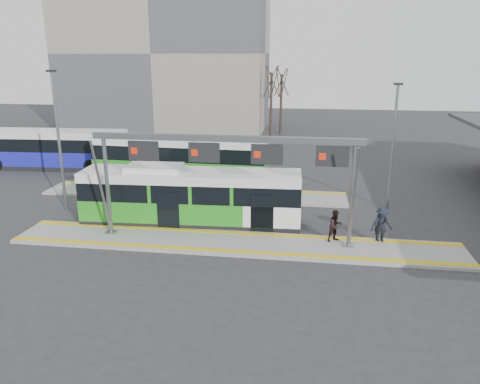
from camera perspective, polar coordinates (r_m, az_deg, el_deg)
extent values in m
plane|color=#2D2D30|center=(23.14, -0.67, -6.42)|extent=(120.00, 120.00, 0.00)
cube|color=gray|center=(23.11, -0.67, -6.25)|extent=(22.00, 3.00, 0.15)
cube|color=gray|center=(31.26, -5.63, -0.17)|extent=(20.00, 3.00, 0.15)
cube|color=yellow|center=(24.13, -0.24, -5.01)|extent=(22.00, 0.35, 0.02)
cube|color=yellow|center=(22.03, -1.14, -7.19)|extent=(22.00, 0.35, 0.02)
cube|color=yellow|center=(32.31, -5.15, 0.55)|extent=(20.00, 0.35, 0.02)
cylinder|color=slate|center=(24.35, -15.87, 0.78)|extent=(0.20, 0.20, 5.05)
cube|color=slate|center=(25.11, -15.42, -4.71)|extent=(0.50, 0.50, 0.06)
cylinder|color=slate|center=(23.73, -16.54, 0.32)|extent=(0.12, 1.46, 4.90)
cylinder|color=slate|center=(22.37, 13.49, -0.42)|extent=(0.20, 0.20, 5.05)
cube|color=slate|center=(23.20, 13.08, -6.32)|extent=(0.50, 0.50, 0.06)
cylinder|color=slate|center=(21.70, 13.64, -0.95)|extent=(0.12, 1.46, 4.90)
cube|color=slate|center=(22.02, -1.89, 6.53)|extent=(13.00, 0.25, 0.30)
cube|color=black|center=(23.18, -11.68, 4.94)|extent=(1.50, 0.12, 0.95)
cube|color=#B7230B|center=(23.28, -12.79, 4.92)|extent=(0.32, 0.02, 0.32)
cube|color=black|center=(22.35, -4.40, 4.81)|extent=(1.50, 0.12, 0.95)
cube|color=#B7230B|center=(22.38, -5.57, 4.80)|extent=(0.32, 0.02, 0.32)
cube|color=black|center=(21.89, 3.31, 4.59)|extent=(1.50, 0.12, 0.95)
cube|color=#B7230B|center=(21.87, 2.11, 4.59)|extent=(0.32, 0.02, 0.32)
cube|color=black|center=(21.84, 11.19, 4.27)|extent=(1.50, 0.12, 0.95)
cube|color=#B7230B|center=(21.76, 10.01, 4.29)|extent=(0.32, 0.02, 0.32)
cube|color=gray|center=(59.62, -8.95, 16.33)|extent=(24.00, 12.00, 18.00)
cube|color=black|center=(26.03, -5.89, -3.43)|extent=(11.94, 3.04, 0.35)
cube|color=#278E1F|center=(25.79, -5.94, -1.88)|extent=(11.94, 3.04, 1.13)
cube|color=black|center=(25.48, -6.01, 0.38)|extent=(11.93, 2.97, 0.99)
cube|color=white|center=(25.28, -6.06, 1.99)|extent=(11.94, 3.04, 0.49)
cube|color=orange|center=(24.80, 7.44, 1.42)|extent=(0.13, 1.76, 0.28)
cube|color=white|center=(25.66, -10.41, 2.93)|extent=(3.04, 1.89, 0.30)
cylinder|color=black|center=(26.07, -15.37, -3.18)|extent=(1.00, 0.34, 0.99)
cylinder|color=black|center=(28.03, -13.79, -1.67)|extent=(1.00, 0.34, 0.99)
cylinder|color=black|center=(24.43, 1.77, -3.91)|extent=(1.00, 0.34, 0.99)
cylinder|color=black|center=(26.51, 2.11, -2.24)|extent=(1.00, 0.34, 0.99)
cube|color=black|center=(35.07, -7.17, 1.81)|extent=(12.80, 3.08, 0.37)
cube|color=#278E1F|center=(34.88, -7.22, 3.08)|extent=(12.80, 3.08, 1.22)
cube|color=black|center=(34.63, -7.29, 4.91)|extent=(12.80, 2.99, 1.06)
cube|color=white|center=(34.48, -7.34, 6.21)|extent=(12.80, 3.08, 0.53)
cylinder|color=black|center=(35.46, -14.67, 2.14)|extent=(1.07, 0.35, 1.06)
cylinder|color=black|center=(37.60, -13.17, 3.04)|extent=(1.07, 0.35, 1.06)
cylinder|color=black|center=(32.93, -1.44, 1.59)|extent=(1.07, 0.35, 1.06)
cylinder|color=black|center=(35.22, -0.66, 2.58)|extent=(1.07, 0.35, 1.06)
cube|color=black|center=(41.28, -21.69, 2.99)|extent=(11.98, 3.31, 0.36)
cube|color=#1D20AF|center=(41.12, -21.80, 4.03)|extent=(11.98, 3.31, 1.19)
cube|color=black|center=(40.92, -21.97, 5.55)|extent=(11.98, 3.23, 1.03)
cube|color=white|center=(40.79, -22.08, 6.61)|extent=(11.98, 3.31, 0.52)
cylinder|color=black|center=(44.19, -25.90, 3.77)|extent=(1.05, 0.37, 1.03)
cylinder|color=black|center=(38.70, -17.77, 3.04)|extent=(1.05, 0.37, 1.03)
cylinder|color=black|center=(40.80, -16.54, 3.81)|extent=(1.05, 0.37, 1.03)
imported|color=black|center=(23.83, 16.80, -3.91)|extent=(0.68, 0.53, 1.67)
imported|color=black|center=(23.37, 11.57, -4.04)|extent=(0.98, 0.94, 1.59)
imported|color=black|center=(23.84, 16.89, -3.82)|extent=(1.27, 0.95, 1.74)
cylinder|color=#382B21|center=(50.98, 3.80, 10.36)|extent=(0.28, 0.28, 7.12)
cylinder|color=#382B21|center=(54.82, 5.02, 10.58)|extent=(0.28, 0.28, 6.78)
cylinder|color=#382B21|center=(59.31, -16.58, 10.81)|extent=(0.28, 0.28, 7.57)
cylinder|color=slate|center=(28.83, -21.18, 5.50)|extent=(0.16, 0.16, 8.11)
cube|color=black|center=(28.42, -22.04, 13.53)|extent=(0.50, 0.25, 0.12)
cylinder|color=slate|center=(28.95, 18.08, 5.10)|extent=(0.16, 0.16, 7.37)
cube|color=black|center=(28.50, 18.75, 12.37)|extent=(0.50, 0.25, 0.12)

